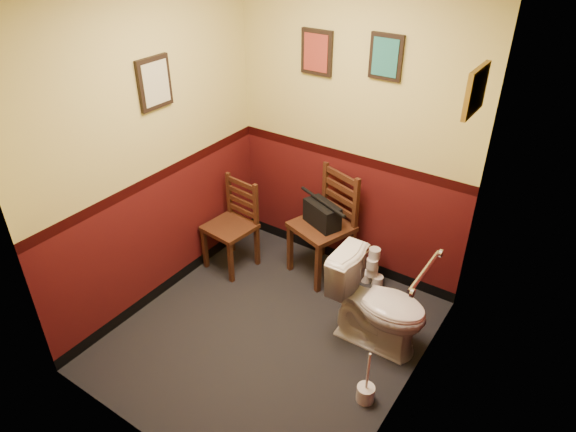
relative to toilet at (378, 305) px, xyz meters
The scene contains 16 objects.
floor 0.91m from the toilet, 150.14° to the right, with size 2.20×2.40×0.00m, color black.
wall_back 1.45m from the toilet, 132.47° to the left, with size 2.20×2.70×0.00m, color #440F0F.
wall_front 2.02m from the toilet, 114.05° to the right, with size 2.20×2.70×0.00m, color #440F0F.
wall_left 2.11m from the toilet, 167.20° to the right, with size 2.40×2.70×0.00m, color #440F0F.
wall_right 1.13m from the toilet, 47.41° to the right, with size 2.40×2.70×0.00m, color #440F0F.
grab_bar 0.69m from the toilet, 25.06° to the right, with size 0.05×0.56×0.06m.
framed_print_back_a 2.05m from the toilet, 144.40° to the left, with size 0.28×0.04×0.36m.
framed_print_back_b 1.86m from the toilet, 121.53° to the left, with size 0.26×0.04×0.34m.
framed_print_left 2.35m from the toilet, behind, with size 0.04×0.30×0.38m.
framed_print_right 1.72m from the toilet, 27.44° to the left, with size 0.04×0.34×0.28m.
toilet is the anchor object (origin of this frame).
toilet_brush 0.66m from the toilet, 70.46° to the right, with size 0.13×0.13×0.45m.
chair_left 1.58m from the toilet, behind, with size 0.44×0.44×0.86m.
chair_right 0.99m from the toilet, 144.98° to the left, with size 0.59×0.59×1.00m.
handbag 1.01m from the toilet, 147.54° to the left, with size 0.39×0.29×0.25m.
tp_stack 0.75m from the toilet, 118.16° to the left, with size 0.22×0.13×0.38m.
Camera 1 is at (1.81, -2.43, 2.99)m, focal length 32.00 mm.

